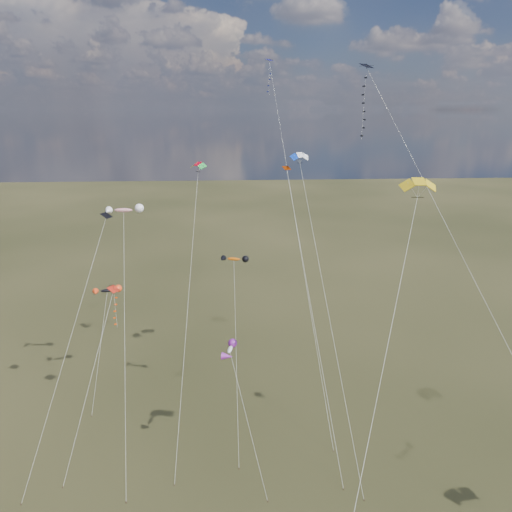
{
  "coord_description": "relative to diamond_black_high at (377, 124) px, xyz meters",
  "views": [
    {
      "loc": [
        -2.78,
        -25.98,
        33.15
      ],
      "look_at": [
        0.0,
        18.0,
        19.0
      ],
      "focal_mm": 32.0,
      "sensor_mm": 36.0,
      "label": 1
    }
  ],
  "objects": [
    {
      "name": "diamond_black_high",
      "position": [
        0.0,
        0.0,
        0.0
      ],
      "size": [
        16.36,
        23.4,
        37.32
      ],
      "color": "black",
      "rests_on": "ground"
    },
    {
      "name": "diamond_navy_tall",
      "position": [
        -7.9,
        19.0,
        2.1
      ],
      "size": [
        5.04,
        28.84,
        39.67
      ],
      "color": "#101053",
      "rests_on": "ground"
    },
    {
      "name": "diamond_black_mid",
      "position": [
        -27.89,
        -2.85,
        -14.77
      ],
      "size": [
        7.5,
        12.13,
        23.6
      ],
      "color": "black",
      "rests_on": "ground"
    },
    {
      "name": "diamond_red_low",
      "position": [
        -26.57,
        0.96,
        -19.36
      ],
      "size": [
        4.19,
        11.72,
        15.42
      ],
      "color": "#A11F11",
      "rests_on": "ground"
    },
    {
      "name": "diamond_orange_center",
      "position": [
        -6.42,
        1.69,
        -13.6
      ],
      "size": [
        3.93,
        19.79,
        27.07
      ],
      "color": "#F24100",
      "rests_on": "ground"
    },
    {
      "name": "parafoil_yellow",
      "position": [
        -1.2,
        -13.68,
        -3.56
      ],
      "size": [
        12.99,
        21.09,
        29.09
      ],
      "color": "gold",
      "rests_on": "ground"
    },
    {
      "name": "parafoil_blue_white",
      "position": [
        -6.08,
        6.96,
        -3.72
      ],
      "size": [
        4.6,
        20.62,
        28.95
      ],
      "color": "blue",
      "rests_on": "ground"
    },
    {
      "name": "parafoil_tricolor",
      "position": [
        -17.66,
        10.42,
        -4.98
      ],
      "size": [
        3.21,
        21.66,
        27.64
      ],
      "color": "yellow",
      "rests_on": "ground"
    },
    {
      "name": "novelty_black_orange",
      "position": [
        -28.84,
        7.57,
        -19.33
      ],
      "size": [
        3.08,
        7.75,
        13.1
      ],
      "color": "black",
      "rests_on": "ground"
    },
    {
      "name": "novelty_orange_black",
      "position": [
        -13.68,
        2.2,
        -13.99
      ],
      "size": [
        2.91,
        11.32,
        18.4
      ],
      "color": "#D4580B",
      "rests_on": "ground"
    },
    {
      "name": "novelty_white_purple",
      "position": [
        -14.27,
        -6.57,
        -19.82
      ],
      "size": [
        3.86,
        7.09,
        12.55
      ],
      "color": "silver",
      "rests_on": "ground"
    },
    {
      "name": "novelty_redwhite_stripe",
      "position": [
        -25.83,
        6.64,
        -9.43
      ],
      "size": [
        4.18,
        19.07,
        23.12
      ],
      "color": "red",
      "rests_on": "ground"
    }
  ]
}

